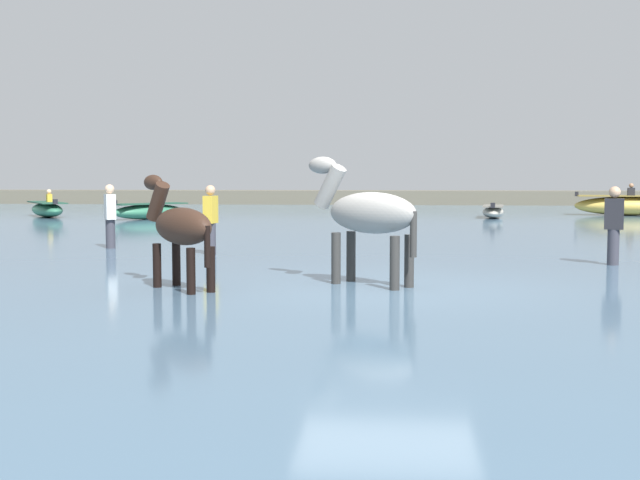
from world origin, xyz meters
TOP-DOWN VIEW (x-y plane):
  - ground_plane at (0.00, 0.00)m, footprint 120.00×120.00m
  - water_surface at (0.00, 10.00)m, footprint 90.00×90.00m
  - horse_lead_grey at (-0.29, 0.35)m, footprint 1.77×1.38m
  - horse_trailing_dark_bay at (-2.84, -0.31)m, footprint 1.41×1.39m
  - boat_mid_channel at (-13.02, 18.48)m, footprint 2.60×3.16m
  - boat_far_inshore at (3.76, 19.36)m, footprint 1.09×2.61m
  - boat_distant_east at (9.33, 21.62)m, footprint 4.31×1.78m
  - boat_near_port at (-8.69, 17.27)m, footprint 2.60×2.85m
  - person_spectator_far at (-5.99, 5.73)m, footprint 0.33×0.38m
  - person_wading_mid at (3.91, 3.35)m, footprint 0.36×0.28m
  - person_onlooker_right at (-3.52, 4.55)m, footprint 0.25×0.35m
  - far_shoreline at (0.00, 33.39)m, footprint 80.00×2.40m

SIDE VIEW (x-z plane):
  - ground_plane at x=0.00m, z-range 0.00..0.00m
  - water_surface at x=0.00m, z-range 0.00..0.26m
  - boat_far_inshore at x=3.76m, z-range 0.19..0.78m
  - far_shoreline at x=0.00m, z-range 0.00..1.01m
  - boat_near_port at x=-8.69m, z-range 0.18..0.90m
  - boat_mid_channel at x=-13.02m, z-range 0.02..1.07m
  - boat_distant_east at x=9.33m, z-range 0.02..1.29m
  - person_spectator_far at x=-5.99m, z-range 0.05..1.68m
  - person_wading_mid at x=3.91m, z-range 0.05..1.68m
  - person_onlooker_right at x=-3.52m, z-range 0.05..1.68m
  - horse_trailing_dark_bay at x=-2.84m, z-range 0.17..2.00m
  - horse_lead_grey at x=-0.29m, z-range 0.19..2.29m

